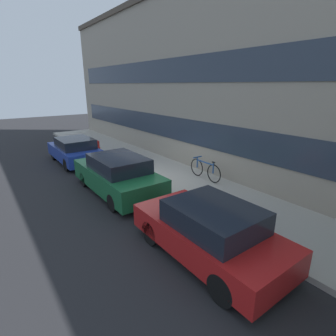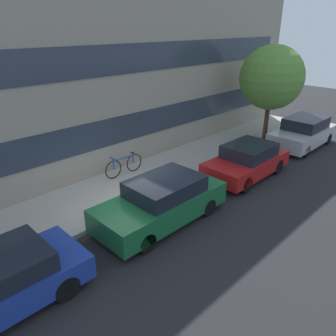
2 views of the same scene
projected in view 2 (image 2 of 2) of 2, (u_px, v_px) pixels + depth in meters
The scene contains 8 objects.
ground_plane at pixel (138, 210), 11.00m from camera, with size 56.00×56.00×0.00m, color #232326.
sidewalk_strip at pixel (112, 193), 11.94m from camera, with size 28.00×3.00×0.15m.
rowhouse_facade at pixel (71, 74), 11.58m from camera, with size 28.00×1.02×8.19m.
parked_car_green at pixel (162, 201), 10.10m from camera, with size 4.31×1.79×1.43m.
parked_car_red at pixel (247, 161), 13.18m from camera, with size 3.83×1.77×1.35m.
parked_car_silver at pixel (303, 132), 16.49m from camera, with size 4.14×1.82×1.47m.
bicycle at pixel (124, 165), 13.05m from camera, with size 1.77×0.44×0.85m.
street_tree at pixel (272, 78), 15.93m from camera, with size 3.11×3.11×4.73m.
Camera 2 is at (-6.00, -7.43, 5.72)m, focal length 35.00 mm.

